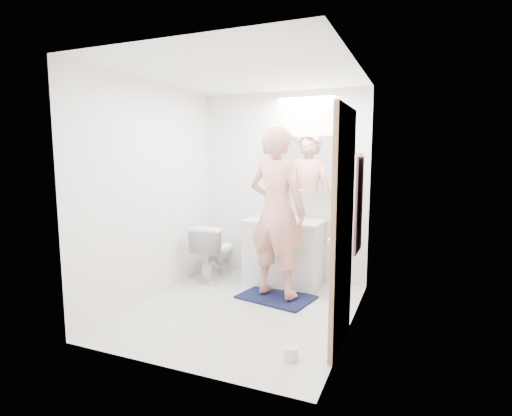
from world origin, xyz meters
The scene contains 23 objects.
floor centered at (0.00, 0.00, 0.00)m, with size 2.50×2.50×0.00m, color silver.
ceiling centered at (0.00, 0.00, 2.40)m, with size 2.50×2.50×0.00m, color white.
wall_back centered at (0.00, 1.25, 1.20)m, with size 2.50×2.50×0.00m, color white.
wall_front centered at (0.00, -1.25, 1.20)m, with size 2.50×2.50×0.00m, color white.
wall_left centered at (-1.10, 0.00, 1.20)m, with size 2.50×2.50×0.00m, color white.
wall_right centered at (1.10, 0.00, 1.20)m, with size 2.50×2.50×0.00m, color white.
vanity_cabinet centered at (0.12, 0.96, 0.39)m, with size 0.90×0.55×0.78m, color silver.
countertop centered at (0.12, 0.96, 0.80)m, with size 0.95×0.58×0.04m, color silver.
sink_basin centered at (0.12, 0.99, 0.84)m, with size 0.36×0.36×0.03m, color white.
faucet centered at (0.12, 1.19, 0.90)m, with size 0.02×0.02×0.16m, color silver.
medicine_cabinet centered at (0.30, 1.18, 1.50)m, with size 0.88×0.14×0.70m, color white.
mirror_panel centered at (0.30, 1.10, 1.50)m, with size 0.84×0.01×0.66m, color silver.
toilet centered at (-0.78, 0.85, 0.36)m, with size 0.41×0.71×0.73m, color white.
bath_rug centered at (0.21, 0.47, 0.01)m, with size 0.80×0.55×0.02m, color #12153A.
person centered at (0.21, 0.47, 0.99)m, with size 0.69×0.45×1.89m, color tan.
door centered at (1.08, -0.35, 1.00)m, with size 0.04×0.80×2.00m, color #A57552.
door_knob centered at (1.04, -0.65, 0.95)m, with size 0.06×0.06×0.06m, color gold.
towel centered at (1.08, 0.55, 1.10)m, with size 0.02×0.42×1.00m, color #121F38.
towel_hook centered at (1.07, 0.55, 1.62)m, with size 0.02×0.02×0.07m, color silver.
soap_bottle_a centered at (-0.12, 1.11, 0.95)m, with size 0.10×0.10×0.25m, color beige.
soap_bottle_b centered at (-0.09, 1.15, 0.91)m, with size 0.08×0.08×0.18m, color #5B86C4.
toothbrush_cup centered at (0.28, 1.12, 0.86)m, with size 0.09×0.09×0.08m, color #424DC8.
toilet_paper_roll centered at (0.77, -0.76, 0.05)m, with size 0.11×0.11×0.10m, color white.
Camera 1 is at (1.66, -3.61, 1.61)m, focal length 27.84 mm.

